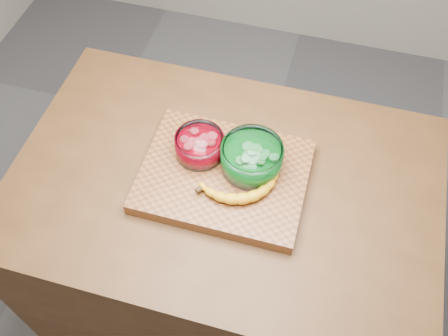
# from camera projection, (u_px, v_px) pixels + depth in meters

# --- Properties ---
(ground) EXTENTS (3.50, 3.50, 0.00)m
(ground) POSITION_uv_depth(u_px,v_px,m) (224.00, 296.00, 2.13)
(ground) COLOR #5B5B60
(ground) RESTS_ON ground
(counter) EXTENTS (1.20, 0.80, 0.90)m
(counter) POSITION_uv_depth(u_px,v_px,m) (224.00, 251.00, 1.76)
(counter) COLOR #4E3017
(counter) RESTS_ON ground
(cutting_board) EXTENTS (0.45, 0.35, 0.04)m
(cutting_board) POSITION_uv_depth(u_px,v_px,m) (224.00, 176.00, 1.37)
(cutting_board) COLOR brown
(cutting_board) RESTS_ON counter
(bowl_red) EXTENTS (0.14, 0.14, 0.06)m
(bowl_red) POSITION_uv_depth(u_px,v_px,m) (200.00, 146.00, 1.37)
(bowl_red) COLOR white
(bowl_red) RESTS_ON cutting_board
(bowl_green) EXTENTS (0.17, 0.17, 0.08)m
(bowl_green) POSITION_uv_depth(u_px,v_px,m) (252.00, 158.00, 1.34)
(bowl_green) COLOR white
(bowl_green) RESTS_ON cutting_board
(banana) EXTENTS (0.23, 0.16, 0.03)m
(banana) POSITION_uv_depth(u_px,v_px,m) (238.00, 184.00, 1.32)
(banana) COLOR gold
(banana) RESTS_ON cutting_board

